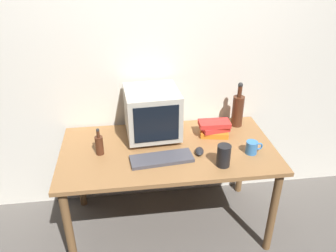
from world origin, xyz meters
TOP-DOWN VIEW (x-y plane):
  - ground_plane at (0.00, 0.00)m, footprint 6.00×6.00m
  - back_wall at (0.00, 0.46)m, footprint 4.00×0.08m
  - desk at (0.00, 0.00)m, footprint 1.52×0.80m
  - crt_monitor at (-0.09, 0.19)m, footprint 0.40×0.41m
  - keyboard at (-0.06, -0.14)m, footprint 0.43×0.19m
  - computer_mouse at (0.21, -0.10)m, footprint 0.08×0.11m
  - bottle_tall at (0.59, 0.27)m, footprint 0.09×0.09m
  - bottle_short at (-0.48, -0.01)m, footprint 0.06×0.06m
  - book_stack at (0.37, 0.14)m, footprint 0.24×0.18m
  - mug at (0.57, -0.14)m, footprint 0.12×0.08m
  - metal_canister at (0.33, -0.25)m, footprint 0.09×0.09m

SIDE VIEW (x-z plane):
  - ground_plane at x=0.00m, z-range 0.00..0.00m
  - desk at x=0.00m, z-range 0.28..1.01m
  - keyboard at x=-0.06m, z-range 0.73..0.75m
  - computer_mouse at x=0.21m, z-range 0.73..0.77m
  - mug at x=0.57m, z-range 0.73..0.82m
  - book_stack at x=0.37m, z-range 0.73..0.84m
  - bottle_short at x=-0.48m, z-range 0.70..0.90m
  - metal_canister at x=0.33m, z-range 0.73..0.88m
  - bottle_tall at x=0.59m, z-range 0.68..1.05m
  - crt_monitor at x=-0.09m, z-range 0.74..1.11m
  - back_wall at x=0.00m, z-range 0.00..2.50m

